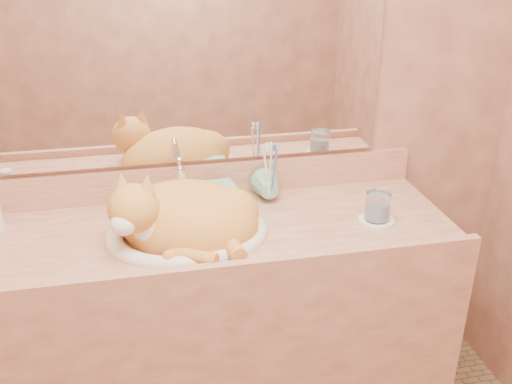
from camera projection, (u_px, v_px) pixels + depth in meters
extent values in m
cube|color=brown|center=(193.00, 86.00, 1.90)|extent=(2.40, 0.02, 2.50)
cube|color=white|center=(191.00, 44.00, 1.84)|extent=(1.30, 0.02, 0.80)
imported|color=#73B99B|center=(228.00, 191.00, 1.87)|extent=(0.10, 0.10, 0.19)
imported|color=#73B99B|center=(270.00, 193.00, 1.97)|extent=(0.10, 0.10, 0.10)
cylinder|color=white|center=(376.00, 221.00, 1.88)|extent=(0.12, 0.12, 0.01)
cylinder|color=silver|center=(378.00, 206.00, 1.85)|extent=(0.08, 0.08, 0.09)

